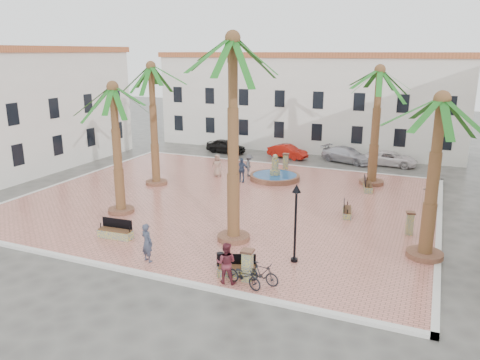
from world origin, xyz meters
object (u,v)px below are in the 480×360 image
Objects in this scene: bench_e at (347,212)px; car_silver at (347,155)px; bench_se at (237,270)px; litter_bin at (220,260)px; cyclist_a at (147,243)px; pedestrian_fountain_b at (241,170)px; cyclist_b at (226,263)px; palm_nw at (151,79)px; bicycle_a at (244,276)px; pedestrian_east at (431,193)px; car_white at (391,159)px; lamppost_e at (435,160)px; car_red at (288,151)px; palm_ne at (379,84)px; palm_sw at (114,102)px; bench_ne at (367,186)px; palm_e at (440,120)px; bollard_se at (247,265)px; bench_s at (116,233)px; bicycle_b at (262,273)px; pedestrian_north at (249,165)px; bollard_n at (286,162)px; palm_s at (233,60)px; lamppost_s at (296,210)px; pedestrian_fountain_a at (217,165)px; car_black at (226,146)px; bollard_e at (410,223)px; fountain at (275,176)px.

car_silver is at bearing 0.10° from bench_e.
bench_se reaches higher than litter_bin.
pedestrian_fountain_b is at bearing -65.47° from cyclist_a.
car_silver is (0.39, 24.98, -0.37)m from cyclist_b.
palm_nw is 18.22m from bicycle_a.
car_white is (-3.50, 10.97, -0.38)m from pedestrian_east.
lamppost_e is at bearing -111.62° from cyclist_a.
bench_e is (2.95, 9.59, -0.01)m from bench_se.
cyclist_a reaches higher than car_white.
car_red is (6.06, 12.76, -7.10)m from palm_nw.
palm_ne is 4.67× the size of pedestrian_fountain_b.
palm_sw is 4.12× the size of bench_ne.
palm_e is at bearing -170.15° from bench_ne.
lamppost_e is 15.45m from bollard_se.
bicycle_b is at bearing -14.61° from bench_s.
pedestrian_north is (5.45, 4.73, -6.71)m from palm_nw.
pedestrian_north is (-8.76, 6.17, 0.62)m from bench_e.
bench_e is at bearing 177.87° from car_white.
bench_se is at bearing -78.63° from bollard_n.
palm_s is at bearing 121.20° from bollard_se.
cyclist_a is 16.15m from pedestrian_north.
pedestrian_fountain_a is at bearing 128.65° from lamppost_s.
lamppost_s is 2.66× the size of bollard_n.
cyclist_a is at bearing -88.85° from pedestrian_fountain_b.
palm_nw is at bearing -155.86° from pedestrian_fountain_b.
pedestrian_north is (-0.09, 1.76, -0.06)m from pedestrian_fountain_b.
car_white is at bearing 82.29° from bollard_se.
cyclist_b is at bearing -167.24° from cyclist_a.
palm_ne is 10.14m from car_silver.
palm_e is 14.23m from cyclist_a.
cyclist_a is at bearing -157.20° from lamppost_s.
palm_e is at bearing -146.43° from pedestrian_north.
palm_ne is 9.73m from bollard_n.
lamppost_s is at bearing -12.35° from palm_sw.
bench_s is 22.54m from car_black.
bollard_e is (8.33, 4.30, -8.36)m from palm_s.
bench_se is (7.55, -1.40, -0.02)m from bench_s.
car_red reaches higher than bench_ne.
car_red is at bearing 105.69° from bollard_n.
bench_ne is at bearing -120.11° from car_red.
lamppost_s is 3.40m from bicycle_b.
car_silver is (5.94, 10.16, -0.39)m from pedestrian_fountain_b.
bicycle_a is (4.29, -16.46, 0.20)m from fountain.
bollard_se is 1.12× the size of bollard_e.
bench_se is at bearing 56.17° from bicycle_a.
bollard_se is at bearing -43.74° from palm_nw.
bollard_e is (14.11, 6.50, 0.38)m from bench_s.
palm_s is at bearing 46.46° from bicycle_b.
lamppost_e is 2.16m from pedestrian_east.
car_red is at bearing 33.46° from bench_ne.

